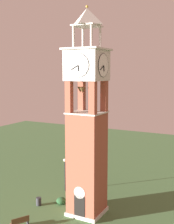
% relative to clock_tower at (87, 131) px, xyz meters
% --- Properties ---
extents(ground, '(80.00, 80.00, 0.00)m').
position_rel_clock_tower_xyz_m(ground, '(0.00, 0.00, -7.89)').
color(ground, '#476B3D').
extents(clock_tower, '(3.52, 3.52, 19.06)m').
position_rel_clock_tower_xyz_m(clock_tower, '(0.00, 0.00, 0.00)').
color(clock_tower, '#9E4C38').
rests_on(clock_tower, ground).
extents(park_bench, '(1.18, 1.61, 0.95)m').
position_rel_clock_tower_xyz_m(park_bench, '(-3.90, -5.02, -7.41)').
color(park_bench, brown).
rests_on(park_bench, ground).
extents(lamp_post, '(0.36, 0.36, 3.73)m').
position_rel_clock_tower_xyz_m(lamp_post, '(-4.64, 3.56, -5.29)').
color(lamp_post, black).
rests_on(lamp_post, ground).
extents(trash_bin, '(0.52, 0.52, 0.80)m').
position_rel_clock_tower_xyz_m(trash_bin, '(-5.06, -0.81, -7.49)').
color(trash_bin, '#2D2D33').
rests_on(trash_bin, ground).
extents(shrub_near_entry, '(1.01, 1.01, 0.67)m').
position_rel_clock_tower_xyz_m(shrub_near_entry, '(-3.20, 0.50, -7.56)').
color(shrub_near_entry, '#234C28').
rests_on(shrub_near_entry, ground).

